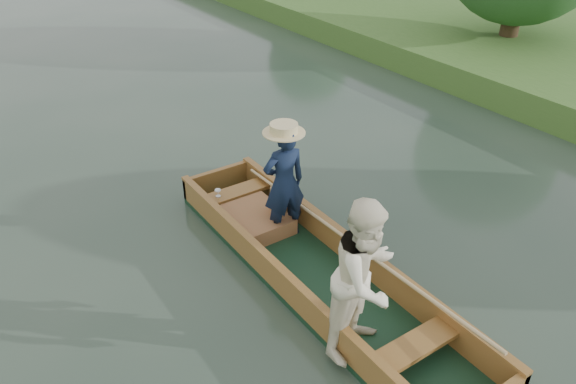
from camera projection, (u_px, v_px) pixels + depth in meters
ground at (316, 281)px, 6.75m from camera, size 120.00×120.00×0.00m
punt at (322, 253)px, 6.25m from camera, size 1.33×5.00×1.81m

